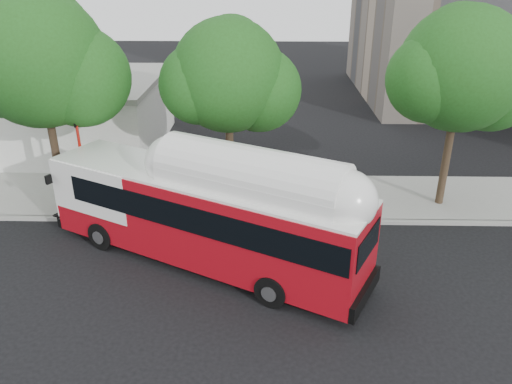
% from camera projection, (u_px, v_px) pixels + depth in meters
% --- Properties ---
extents(ground, '(120.00, 120.00, 0.00)m').
position_uv_depth(ground, '(247.00, 271.00, 18.88)').
color(ground, black).
rests_on(ground, ground).
extents(sidewalk, '(60.00, 5.00, 0.15)m').
position_uv_depth(sidewalk, '(252.00, 196.00, 24.75)').
color(sidewalk, gray).
rests_on(sidewalk, ground).
extents(curb_strip, '(60.00, 0.30, 0.15)m').
position_uv_depth(curb_strip, '(250.00, 220.00, 22.39)').
color(curb_strip, gray).
rests_on(curb_strip, ground).
extents(red_curb_segment, '(10.00, 0.32, 0.16)m').
position_uv_depth(red_curb_segment, '(183.00, 220.00, 22.45)').
color(red_curb_segment, maroon).
rests_on(red_curb_segment, ground).
extents(street_tree_left, '(6.67, 5.80, 9.74)m').
position_uv_depth(street_tree_left, '(52.00, 65.00, 21.33)').
color(street_tree_left, '#2D2116').
rests_on(street_tree_left, ground).
extents(street_tree_mid, '(5.75, 5.00, 8.62)m').
position_uv_depth(street_tree_mid, '(237.00, 80.00, 21.91)').
color(street_tree_mid, '#2D2116').
rests_on(street_tree_mid, ground).
extents(street_tree_right, '(6.21, 5.40, 9.18)m').
position_uv_depth(street_tree_right, '(470.00, 74.00, 21.38)').
color(street_tree_right, '#2D2116').
rests_on(street_tree_right, ground).
extents(low_commercial_bldg, '(16.20, 10.20, 4.25)m').
position_uv_depth(low_commercial_bldg, '(30.00, 112.00, 30.97)').
color(low_commercial_bldg, silver).
rests_on(low_commercial_bldg, ground).
extents(transit_bus, '(13.22, 8.42, 4.05)m').
position_uv_depth(transit_bus, '(205.00, 218.00, 18.74)').
color(transit_bus, '#A00B15').
rests_on(transit_bus, ground).
extents(signal_pole, '(0.13, 0.42, 4.48)m').
position_uv_depth(signal_pole, '(83.00, 168.00, 22.21)').
color(signal_pole, '#AA1A12').
rests_on(signal_pole, ground).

